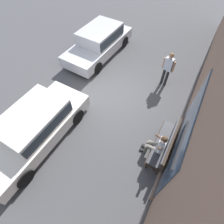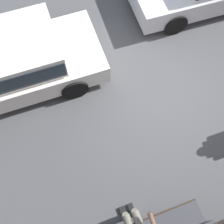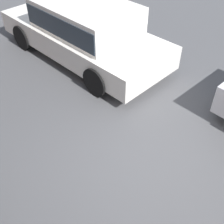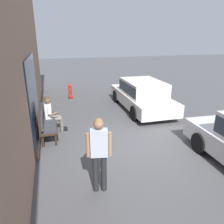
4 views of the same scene
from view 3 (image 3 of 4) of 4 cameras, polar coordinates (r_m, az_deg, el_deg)
The scene contains 2 objects.
ground_plane at distance 4.75m, azimuth 8.45°, elevation -9.45°, with size 60.00×60.00×0.00m, color #4C4C4F.
parked_car_mid at distance 6.88m, azimuth -5.71°, elevation 16.52°, with size 4.49×1.91×1.39m.
Camera 3 is at (-1.54, 2.60, 3.67)m, focal length 45.00 mm.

